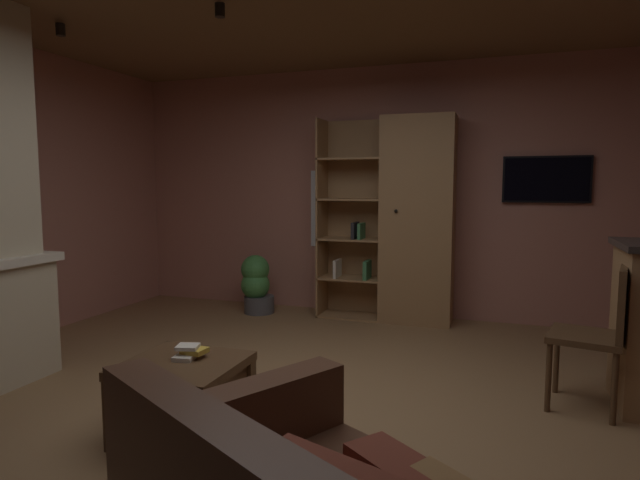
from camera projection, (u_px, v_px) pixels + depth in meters
floor at (299, 420)px, 3.23m from camera, size 5.99×5.54×0.02m
wall_back at (393, 192)px, 5.72m from camera, size 6.11×0.06×2.66m
window_pane_back at (335, 209)px, 5.92m from camera, size 0.57×0.01×0.85m
bookshelf_cabinet at (409, 222)px, 5.42m from camera, size 1.39×0.41×2.09m
coffee_table at (183, 377)px, 2.96m from camera, size 0.62×0.60×0.44m
table_book_0 at (184, 358)px, 2.97m from camera, size 0.12×0.12×0.03m
table_book_1 at (194, 351)px, 3.01m from camera, size 0.14×0.12×0.03m
table_book_2 at (188, 347)px, 3.00m from camera, size 0.14×0.13×0.02m
dining_chair at (600, 328)px, 3.29m from camera, size 0.50×0.50×0.92m
potted_floor_plant at (256, 284)px, 5.85m from camera, size 0.36×0.35×0.64m
wall_mounted_tv at (546, 179)px, 5.16m from camera, size 0.80×0.06×0.45m
track_light_spot_0 at (60, 30)px, 4.06m from camera, size 0.07×0.07×0.09m
track_light_spot_1 at (220, 10)px, 3.61m from camera, size 0.07×0.07×0.09m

